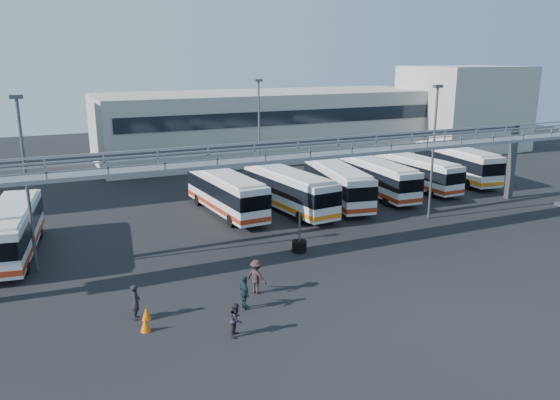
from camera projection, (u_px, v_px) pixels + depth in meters
name	position (u px, v px, depth m)	size (l,w,h in m)	color
ground	(342.00, 275.00, 31.48)	(140.00, 140.00, 0.00)	black
gantry	(298.00, 164.00, 35.24)	(51.40, 5.15, 7.10)	#919399
warehouse	(269.00, 124.00, 68.69)	(42.00, 14.00, 8.00)	#9E9E99
building_right	(463.00, 108.00, 73.56)	(14.00, 12.00, 11.00)	#B2B2AD
light_pole_left	(26.00, 176.00, 30.58)	(0.70, 0.35, 10.21)	#4C4F54
light_pole_mid	(434.00, 145.00, 41.02)	(0.70, 0.35, 10.21)	#4C4F54
light_pole_back	(259.00, 128.00, 50.96)	(0.70, 0.35, 10.21)	#4C4F54
bus_1	(12.00, 230.00, 33.96)	(3.87, 10.78, 3.20)	silver
bus_4	(226.00, 192.00, 43.28)	(3.28, 10.99, 3.29)	silver
bus_5	(289.00, 189.00, 44.04)	(3.70, 11.12, 3.31)	silver
bus_6	(337.00, 183.00, 46.30)	(4.37, 11.17, 3.31)	silver
bus_7	(378.00, 177.00, 48.91)	(3.07, 10.62, 3.19)	silver
bus_8	(417.00, 171.00, 51.53)	(2.75, 10.16, 3.06)	silver
bus_9	(456.00, 162.00, 54.93)	(3.79, 11.45, 3.41)	silver
pedestrian_a	(136.00, 302.00, 25.99)	(0.64, 0.42, 1.75)	black
pedestrian_b	(236.00, 319.00, 24.46)	(0.76, 0.59, 1.56)	#25212D
pedestrian_c	(257.00, 277.00, 28.86)	(1.20, 0.69, 1.86)	#322124
pedestrian_d	(245.00, 293.00, 27.02)	(1.02, 0.42, 1.74)	#1B2C32
cone_left	(145.00, 324.00, 24.92)	(0.46, 0.46, 0.74)	orange
cone_right	(146.00, 313.00, 26.04)	(0.44, 0.44, 0.70)	orange
tire_stack	(299.00, 245.00, 35.11)	(0.94, 0.94, 2.68)	black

